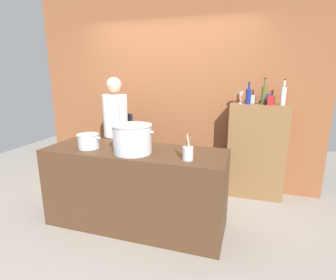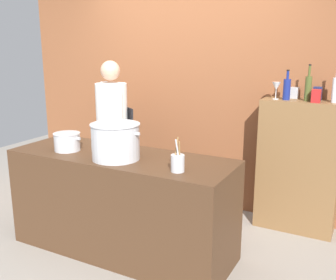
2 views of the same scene
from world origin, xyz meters
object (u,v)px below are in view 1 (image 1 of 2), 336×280
wine_bottle_clear (283,95)px  wine_glass_wide (241,95)px  wine_bottle_cobalt (248,96)px  wine_bottle_olive (264,95)px  chef (116,127)px  stockpot_small (88,141)px  spice_tin_red (271,100)px  stockpot_large (132,139)px  utensil_crock (188,153)px  spice_tin_navy (269,99)px  spice_tin_silver (252,99)px

wine_bottle_clear → wine_glass_wide: bearing=-176.7°
wine_bottle_cobalt → wine_bottle_olive: (0.19, 0.01, 0.02)m
chef → stockpot_small: chef is taller
spice_tin_red → wine_bottle_olive: bearing=144.4°
stockpot_large → utensil_crock: bearing=-5.4°
stockpot_large → wine_bottle_olive: size_ratio=1.38×
stockpot_large → wine_bottle_cobalt: wine_bottle_cobalt is taller
stockpot_large → stockpot_small: stockpot_large is taller
utensil_crock → stockpot_large: bearing=174.6°
chef → stockpot_small: size_ratio=5.50×
wine_bottle_olive → wine_glass_wide: size_ratio=2.05×
spice_tin_red → spice_tin_navy: 0.16m
chef → wine_glass_wide: 1.77m
stockpot_small → spice_tin_silver: (1.69, 1.39, 0.38)m
wine_bottle_cobalt → spice_tin_silver: size_ratio=2.65×
wine_glass_wide → spice_tin_navy: bearing=17.8°
chef → wine_bottle_olive: chef is taller
utensil_crock → wine_bottle_cobalt: size_ratio=0.92×
wine_glass_wide → spice_tin_navy: 0.39m
spice_tin_red → chef: bearing=-170.5°
chef → wine_bottle_olive: size_ratio=4.88×
stockpot_small → stockpot_large: bearing=-1.3°
chef → wine_bottle_clear: chef is taller
wine_bottle_cobalt → wine_bottle_clear: size_ratio=0.88×
stockpot_small → wine_glass_wide: (1.54, 1.24, 0.45)m
chef → stockpot_large: 1.09m
chef → stockpot_small: (0.12, -0.86, 0.02)m
wine_glass_wide → stockpot_small: bearing=-141.1°
chef → wine_bottle_clear: size_ratio=5.10×
stockpot_large → spice_tin_silver: (1.15, 1.40, 0.31)m
chef → spice_tin_navy: chef is taller
stockpot_small → spice_tin_red: size_ratio=2.52×
wine_glass_wide → wine_bottle_cobalt: bearing=0.4°
wine_bottle_olive → wine_bottle_clear: 0.24m
spice_tin_navy → spice_tin_red: bearing=-85.9°
spice_tin_silver → wine_bottle_olive: bearing=-42.6°
utensil_crock → spice_tin_silver: bearing=69.6°
utensil_crock → wine_bottle_clear: (0.93, 1.34, 0.46)m
stockpot_large → stockpot_small: bearing=178.7°
chef → utensil_crock: size_ratio=6.35×
wine_bottle_olive → wine_glass_wide: 0.29m
wine_bottle_clear → spice_tin_red: size_ratio=2.72×
stockpot_small → spice_tin_navy: 2.38m
stockpot_large → wine_bottle_olive: 1.85m
stockpot_small → spice_tin_navy: (1.91, 1.36, 0.39)m
chef → wine_glass_wide: (1.66, 0.39, 0.47)m
spice_tin_red → spice_tin_silver: 0.30m
wine_bottle_olive → wine_bottle_clear: size_ratio=1.04×
chef → spice_tin_silver: (1.81, 0.54, 0.40)m
wine_bottle_cobalt → spice_tin_red: (0.28, -0.05, -0.05)m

